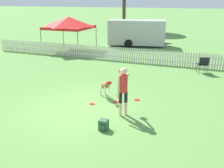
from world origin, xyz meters
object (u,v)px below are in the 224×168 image
object	(u,v)px
folding_chair_blue_left	(203,63)
equipment_trailer	(137,32)
frisbee_near_handler	(137,100)
frisbee_midfield	(116,102)
canopy_tent_main	(69,23)
handler_person	(123,86)
backpack_on_grass	(104,125)
leaping_dog	(105,86)
frisbee_near_dog	(92,104)

from	to	relation	value
folding_chair_blue_left	equipment_trailer	bearing A→B (deg)	-70.10
frisbee_near_handler	frisbee_midfield	size ratio (longest dim) A/B	1.00
folding_chair_blue_left	canopy_tent_main	xyz separation A→B (m)	(-10.05, 3.01, 1.61)
handler_person	backpack_on_grass	distance (m)	1.54
frisbee_near_handler	backpack_on_grass	world-z (taller)	backpack_on_grass
canopy_tent_main	equipment_trailer	world-z (taller)	canopy_tent_main
frisbee_near_handler	equipment_trailer	world-z (taller)	equipment_trailer
leaping_dog	frisbee_near_handler	xyz separation A→B (m)	(1.29, 0.20, -0.51)
leaping_dog	canopy_tent_main	xyz separation A→B (m)	(-6.47, 8.29, 1.64)
handler_person	folding_chair_blue_left	size ratio (longest dim) A/B	1.88
frisbee_near_handler	equipment_trailer	distance (m)	12.64
leaping_dog	folding_chair_blue_left	bearing A→B (deg)	-166.60
frisbee_near_dog	frisbee_midfield	xyz separation A→B (m)	(0.81, 0.52, 0.00)
handler_person	leaping_dog	xyz separation A→B (m)	(-1.19, 1.29, -0.56)
handler_person	frisbee_near_handler	world-z (taller)	handler_person
handler_person	frisbee_near_dog	distance (m)	1.84
leaping_dog	folding_chair_blue_left	world-z (taller)	folding_chair_blue_left
handler_person	frisbee_midfield	bearing A→B (deg)	79.48
frisbee_midfield	canopy_tent_main	xyz separation A→B (m)	(-7.05, 8.60, 2.15)
leaping_dog	frisbee_near_handler	size ratio (longest dim) A/B	4.23
frisbee_near_handler	folding_chair_blue_left	bearing A→B (deg)	65.72
folding_chair_blue_left	canopy_tent_main	world-z (taller)	canopy_tent_main
frisbee_midfield	handler_person	bearing A→B (deg)	-58.05
frisbee_near_handler	handler_person	bearing A→B (deg)	-93.69
leaping_dog	equipment_trailer	bearing A→B (deg)	-122.44
frisbee_near_handler	backpack_on_grass	bearing A→B (deg)	-96.61
canopy_tent_main	backpack_on_grass	bearing A→B (deg)	-55.40
backpack_on_grass	frisbee_midfield	bearing A→B (deg)	100.18
frisbee_near_dog	folding_chair_blue_left	bearing A→B (deg)	58.05
leaping_dog	canopy_tent_main	bearing A→B (deg)	-94.50
leaping_dog	backpack_on_grass	bearing A→B (deg)	68.80
frisbee_midfield	canopy_tent_main	world-z (taller)	canopy_tent_main
backpack_on_grass	equipment_trailer	xyz separation A→B (m)	(-3.15, 14.80, 1.00)
frisbee_midfield	equipment_trailer	size ratio (longest dim) A/B	0.04
handler_person	backpack_on_grass	bearing A→B (deg)	-142.61
frisbee_near_handler	backpack_on_grass	distance (m)	2.72
frisbee_near_handler	backpack_on_grass	size ratio (longest dim) A/B	0.65
leaping_dog	equipment_trailer	distance (m)	12.51
frisbee_near_dog	equipment_trailer	world-z (taller)	equipment_trailer
frisbee_midfield	folding_chair_blue_left	distance (m)	6.37
canopy_tent_main	equipment_trailer	size ratio (longest dim) A/B	0.56
handler_person	canopy_tent_main	xyz separation A→B (m)	(-7.66, 9.58, 1.08)
canopy_tent_main	equipment_trailer	xyz separation A→B (m)	(4.30, 4.00, -1.00)
frisbee_near_dog	backpack_on_grass	bearing A→B (deg)	-54.37
backpack_on_grass	frisbee_near_dog	bearing A→B (deg)	125.63
leaping_dog	frisbee_midfield	distance (m)	0.83
leaping_dog	frisbee_midfield	size ratio (longest dim) A/B	4.23
leaping_dog	backpack_on_grass	size ratio (longest dim) A/B	2.74
frisbee_midfield	backpack_on_grass	bearing A→B (deg)	-79.82
frisbee_midfield	backpack_on_grass	distance (m)	2.23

